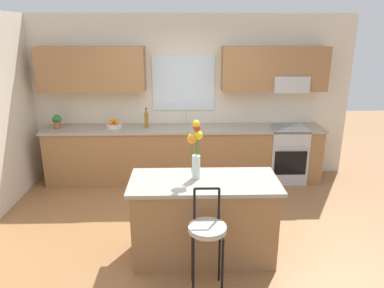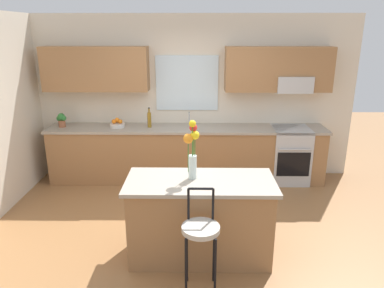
# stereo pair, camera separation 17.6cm
# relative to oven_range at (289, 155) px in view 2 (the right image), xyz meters

# --- Properties ---
(ground_plane) EXTENTS (14.00, 14.00, 0.00)m
(ground_plane) POSITION_rel_oven_range_xyz_m (-1.71, -1.68, -0.46)
(ground_plane) COLOR olive
(back_wall_assembly) EXTENTS (5.60, 0.50, 2.70)m
(back_wall_assembly) POSITION_rel_oven_range_xyz_m (-1.68, 0.31, 1.05)
(back_wall_assembly) COLOR beige
(back_wall_assembly) RESTS_ON ground
(counter_run) EXTENTS (4.56, 0.64, 0.92)m
(counter_run) POSITION_rel_oven_range_xyz_m (-1.71, 0.02, 0.01)
(counter_run) COLOR #996B42
(counter_run) RESTS_ON ground
(sink_faucet) EXTENTS (0.02, 0.13, 0.23)m
(sink_faucet) POSITION_rel_oven_range_xyz_m (-1.67, 0.17, 0.60)
(sink_faucet) COLOR #B7BABC
(sink_faucet) RESTS_ON counter_run
(oven_range) EXTENTS (0.60, 0.64, 0.92)m
(oven_range) POSITION_rel_oven_range_xyz_m (0.00, 0.00, 0.00)
(oven_range) COLOR #B7BABC
(oven_range) RESTS_ON ground
(kitchen_island) EXTENTS (1.60, 0.73, 0.92)m
(kitchen_island) POSITION_rel_oven_range_xyz_m (-1.50, -2.15, 0.00)
(kitchen_island) COLOR #996B42
(kitchen_island) RESTS_ON ground
(bar_stool_near) EXTENTS (0.36, 0.36, 1.04)m
(bar_stool_near) POSITION_rel_oven_range_xyz_m (-1.50, -2.72, 0.18)
(bar_stool_near) COLOR black
(bar_stool_near) RESTS_ON ground
(flower_vase) EXTENTS (0.17, 0.13, 0.65)m
(flower_vase) POSITION_rel_oven_range_xyz_m (-1.59, -2.09, 0.81)
(flower_vase) COLOR silver
(flower_vase) RESTS_ON kitchen_island
(fruit_bowl_oranges) EXTENTS (0.24, 0.24, 0.16)m
(fruit_bowl_oranges) POSITION_rel_oven_range_xyz_m (-2.85, 0.03, 0.51)
(fruit_bowl_oranges) COLOR silver
(fruit_bowl_oranges) RESTS_ON counter_run
(bottle_olive_oil) EXTENTS (0.06, 0.06, 0.33)m
(bottle_olive_oil) POSITION_rel_oven_range_xyz_m (-2.32, 0.02, 0.59)
(bottle_olive_oil) COLOR olive
(bottle_olive_oil) RESTS_ON counter_run
(potted_plant_small) EXTENTS (0.17, 0.12, 0.23)m
(potted_plant_small) POSITION_rel_oven_range_xyz_m (-3.76, 0.02, 0.59)
(potted_plant_small) COLOR #9E5B3D
(potted_plant_small) RESTS_ON counter_run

